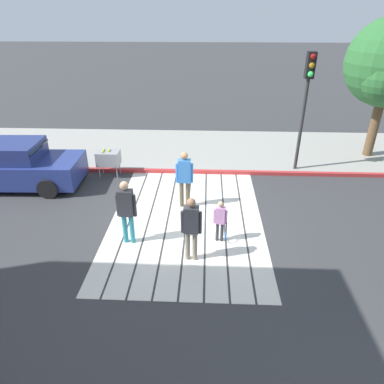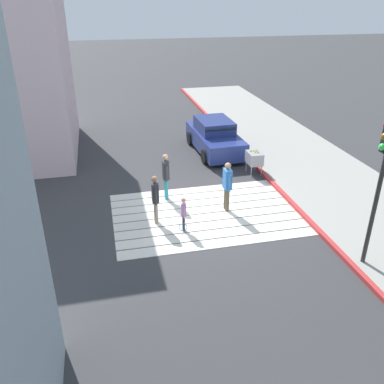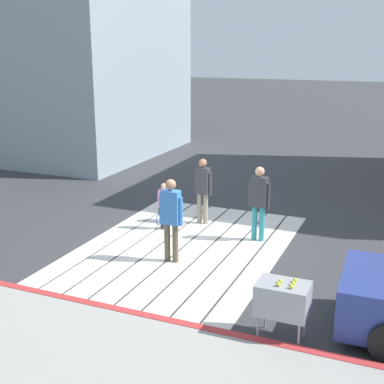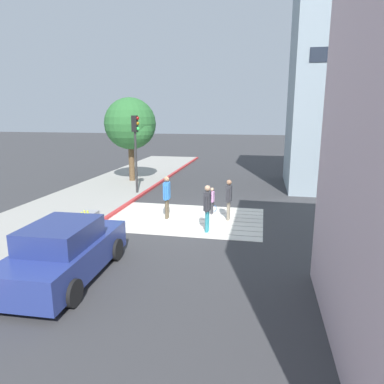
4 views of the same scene
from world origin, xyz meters
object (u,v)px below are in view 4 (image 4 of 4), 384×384
at_px(pedestrian_adult_lead, 229,197).
at_px(traffic_light_corner, 136,139).
at_px(car_parked_near_curb, 65,252).
at_px(pedestrian_child_with_racket, 212,199).
at_px(tennis_ball_cart, 87,220).
at_px(pedestrian_adult_side, 167,194).
at_px(pedestrian_adult_trailing, 207,205).
at_px(street_tree, 132,125).

bearing_deg(pedestrian_adult_lead, traffic_light_corner, 145.52).
distance_m(car_parked_near_curb, pedestrian_child_with_racket, 7.48).
height_order(tennis_ball_cart, pedestrian_adult_lead, pedestrian_adult_lead).
bearing_deg(pedestrian_adult_side, pedestrian_adult_trailing, -34.73).
relative_size(car_parked_near_curb, pedestrian_adult_side, 2.41).
relative_size(street_tree, pedestrian_adult_lead, 3.12).
distance_m(car_parked_near_curb, street_tree, 13.71).
xyz_separation_m(traffic_light_corner, street_tree, (-1.45, 3.23, 0.59)).
bearing_deg(tennis_ball_cart, pedestrian_adult_trailing, 20.99).
height_order(car_parked_near_curb, pedestrian_child_with_racket, car_parked_near_curb).
bearing_deg(street_tree, pedestrian_adult_side, -59.60).
distance_m(car_parked_near_curb, tennis_ball_cart, 3.08).
distance_m(street_tree, tennis_ball_cart, 10.74).
height_order(car_parked_near_curb, traffic_light_corner, traffic_light_corner).
height_order(street_tree, pedestrian_adult_side, street_tree).
relative_size(tennis_ball_cart, pedestrian_adult_lead, 0.60).
relative_size(tennis_ball_cart, pedestrian_adult_side, 0.56).
xyz_separation_m(street_tree, pedestrian_child_with_racket, (6.00, -6.18, -2.97)).
relative_size(traffic_light_corner, street_tree, 0.80).
bearing_deg(tennis_ball_cart, pedestrian_adult_side, 53.84).
relative_size(street_tree, pedestrian_child_with_racket, 4.47).
bearing_deg(traffic_light_corner, car_parked_near_curb, -80.86).
bearing_deg(pedestrian_adult_trailing, traffic_light_corner, 131.50).
bearing_deg(pedestrian_adult_side, pedestrian_adult_lead, 7.17).
distance_m(car_parked_near_curb, pedestrian_adult_side, 5.96).
height_order(tennis_ball_cart, pedestrian_child_with_racket, pedestrian_child_with_racket).
relative_size(car_parked_near_curb, pedestrian_adult_trailing, 2.45).
relative_size(pedestrian_adult_trailing, pedestrian_adult_side, 0.99).
xyz_separation_m(traffic_light_corner, tennis_ball_cart, (0.68, -6.88, -2.34)).
bearing_deg(pedestrian_adult_side, traffic_light_corner, 124.92).
distance_m(pedestrian_adult_side, pedestrian_child_with_racket, 2.09).
bearing_deg(pedestrian_adult_side, car_parked_near_curb, -101.70).
bearing_deg(pedestrian_child_with_racket, pedestrian_adult_trailing, -86.10).
relative_size(street_tree, pedestrian_adult_trailing, 2.99).
bearing_deg(pedestrian_adult_trailing, pedestrian_adult_side, 145.27).
bearing_deg(pedestrian_adult_trailing, tennis_ball_cart, -159.01).
xyz_separation_m(pedestrian_adult_trailing, pedestrian_child_with_racket, (-0.16, 2.38, -0.38)).
bearing_deg(traffic_light_corner, street_tree, 114.19).
distance_m(car_parked_near_curb, pedestrian_adult_trailing, 5.49).
height_order(car_parked_near_curb, pedestrian_adult_side, pedestrian_adult_side).
bearing_deg(pedestrian_child_with_racket, car_parked_near_curb, -113.40).
xyz_separation_m(street_tree, pedestrian_adult_side, (4.24, -7.22, -2.58)).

